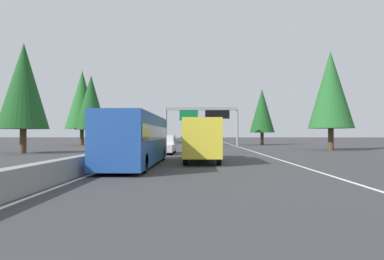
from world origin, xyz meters
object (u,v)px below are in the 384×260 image
at_px(sign_gantry_overhead, 203,115).
at_px(sedan_mid_center, 184,140).
at_px(pickup_far_center, 165,144).
at_px(sedan_far_left, 199,138).
at_px(conifer_left_foreground, 23,86).
at_px(conifer_right_near, 331,90).
at_px(conifer_left_near, 82,100).
at_px(conifer_right_mid, 262,111).
at_px(conifer_left_mid, 91,103).
at_px(sedan_near_center, 186,139).
at_px(bus_distant_b, 137,138).
at_px(box_truck_mid_right, 202,139).

height_order(sign_gantry_overhead, sedan_mid_center, sign_gantry_overhead).
distance_m(sign_gantry_overhead, sedan_mid_center, 21.06).
relative_size(pickup_far_center, sedan_far_left, 1.27).
bearing_deg(conifer_left_foreground, conifer_right_near, -77.82).
relative_size(conifer_right_near, conifer_left_near, 0.89).
distance_m(conifer_right_mid, conifer_left_near, 33.55).
bearing_deg(pickup_far_center, sedan_mid_center, -0.03).
xyz_separation_m(pickup_far_center, conifer_left_mid, (25.68, 16.13, 6.81)).
xyz_separation_m(sedan_near_center, conifer_left_mid, (-35.42, 15.84, 7.04)).
relative_size(sedan_near_center, conifer_left_foreground, 0.39).
xyz_separation_m(conifer_left_foreground, conifer_left_near, (26.40, 3.48, 1.44)).
bearing_deg(sedan_near_center, bus_distant_b, 179.92).
distance_m(sedan_far_left, conifer_right_near, 72.29).
xyz_separation_m(sedan_far_left, conifer_left_foreground, (-77.49, 17.94, 6.24)).
xyz_separation_m(sedan_near_center, conifer_left_foreground, (-60.81, 14.34, 6.24)).
relative_size(bus_distant_b, conifer_right_near, 0.94).
bearing_deg(conifer_right_near, box_truck_mid_right, 137.01).
distance_m(sedan_mid_center, sedan_near_center, 17.48).
relative_size(box_truck_mid_right, conifer_right_near, 0.69).
bearing_deg(sedan_mid_center, pickup_far_center, 179.97).
distance_m(box_truck_mid_right, sedan_near_center, 70.75).
bearing_deg(conifer_left_near, bus_distant_b, -155.74).
relative_size(sign_gantry_overhead, sedan_mid_center, 2.88).
bearing_deg(conifer_left_foreground, box_truck_mid_right, -118.27).
bearing_deg(sign_gantry_overhead, conifer_right_near, -135.26).
relative_size(sedan_mid_center, conifer_left_near, 0.32).
bearing_deg(conifer_left_mid, sedan_mid_center, -41.98).
distance_m(conifer_right_mid, conifer_left_foreground, 41.32).
xyz_separation_m(bus_distant_b, conifer_left_foreground, (12.90, 14.23, 5.21)).
relative_size(sedan_near_center, sedan_far_left, 1.00).
bearing_deg(bus_distant_b, sedan_near_center, -0.08).
distance_m(sedan_near_center, pickup_far_center, 61.10).
distance_m(sedan_mid_center, conifer_right_near, 41.52).
relative_size(bus_distant_b, conifer_left_foreground, 1.01).
relative_size(box_truck_mid_right, conifer_left_near, 0.62).
xyz_separation_m(bus_distant_b, conifer_right_near, (20.31, -20.09, 5.73)).
bearing_deg(conifer_left_mid, conifer_left_foreground, -176.62).
bearing_deg(box_truck_mid_right, sedan_far_left, 0.21).
height_order(box_truck_mid_right, conifer_right_mid, conifer_right_mid).
relative_size(sign_gantry_overhead, conifer_right_near, 1.03).
xyz_separation_m(bus_distant_b, pickup_far_center, (12.62, -0.39, -0.80)).
bearing_deg(box_truck_mid_right, pickup_far_center, 20.88).
relative_size(conifer_right_near, conifer_left_mid, 0.96).
bearing_deg(conifer_right_mid, conifer_right_near, -168.26).
height_order(box_truck_mid_right, sedan_mid_center, box_truck_mid_right).
bearing_deg(conifer_left_foreground, conifer_left_near, 7.51).
bearing_deg(pickup_far_center, conifer_left_mid, 32.13).
bearing_deg(sedan_mid_center, conifer_left_foreground, 161.33).
xyz_separation_m(sign_gantry_overhead, pickup_far_center, (-23.47, 4.07, -4.38)).
height_order(pickup_far_center, conifer_right_mid, conifer_right_mid).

